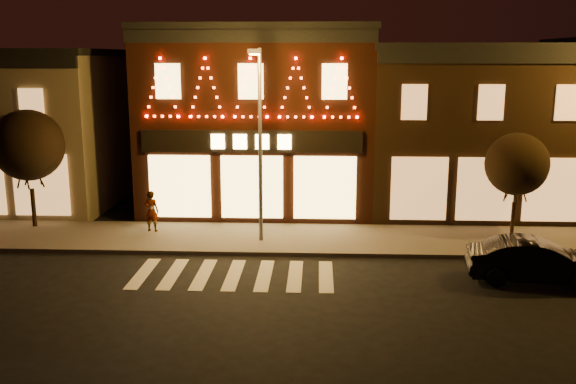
{
  "coord_description": "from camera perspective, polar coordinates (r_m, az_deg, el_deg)",
  "views": [
    {
      "loc": [
        2.69,
        -15.47,
        6.99
      ],
      "look_at": [
        1.77,
        4.0,
        2.79
      ],
      "focal_mm": 39.44,
      "sensor_mm": 36.0,
      "label": 1
    }
  ],
  "objects": [
    {
      "name": "ground",
      "position": [
        17.19,
        -6.68,
        -11.93
      ],
      "size": [
        120.0,
        120.0,
        0.0
      ],
      "primitive_type": "plane",
      "color": "black",
      "rests_on": "ground"
    },
    {
      "name": "sidewalk_far",
      "position": [
        24.47,
        0.99,
        -4.25
      ],
      "size": [
        44.0,
        4.0,
        0.15
      ],
      "primitive_type": "cube",
      "color": "#47423D",
      "rests_on": "ground"
    },
    {
      "name": "building_pulp",
      "position": [
        29.7,
        -2.52,
        6.7
      ],
      "size": [
        10.2,
        8.34,
        8.3
      ],
      "color": "black",
      "rests_on": "ground"
    },
    {
      "name": "building_right_a",
      "position": [
        30.41,
        15.71,
        5.63
      ],
      "size": [
        9.2,
        8.28,
        7.5
      ],
      "color": "black",
      "rests_on": "ground"
    },
    {
      "name": "streetlamp_mid",
      "position": [
        23.04,
        -2.59,
        5.53
      ],
      "size": [
        0.45,
        1.63,
        7.12
      ],
      "rotation": [
        0.0,
        0.0,
        0.02
      ],
      "color": "#59595E",
      "rests_on": "sidewalk_far"
    },
    {
      "name": "tree_left",
      "position": [
        27.4,
        -22.38,
        3.92
      ],
      "size": [
        2.86,
        2.86,
        4.78
      ],
      "rotation": [
        0.0,
        0.0,
        0.21
      ],
      "color": "black",
      "rests_on": "sidewalk_far"
    },
    {
      "name": "tree_right",
      "position": [
        25.64,
        19.94,
        2.37
      ],
      "size": [
        2.39,
        2.39,
        4.0
      ],
      "rotation": [
        0.0,
        0.0,
        -0.17
      ],
      "color": "black",
      "rests_on": "sidewalk_far"
    },
    {
      "name": "dark_sedan",
      "position": [
        21.41,
        21.45,
        -5.82
      ],
      "size": [
        4.34,
        1.94,
        1.38
      ],
      "primitive_type": "imported",
      "rotation": [
        0.0,
        0.0,
        1.45
      ],
      "color": "black",
      "rests_on": "ground"
    },
    {
      "name": "pedestrian",
      "position": [
        25.64,
        -12.2,
        -1.69
      ],
      "size": [
        0.67,
        0.52,
        1.64
      ],
      "primitive_type": "imported",
      "rotation": [
        0.0,
        0.0,
        2.91
      ],
      "color": "gray",
      "rests_on": "sidewalk_far"
    }
  ]
}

